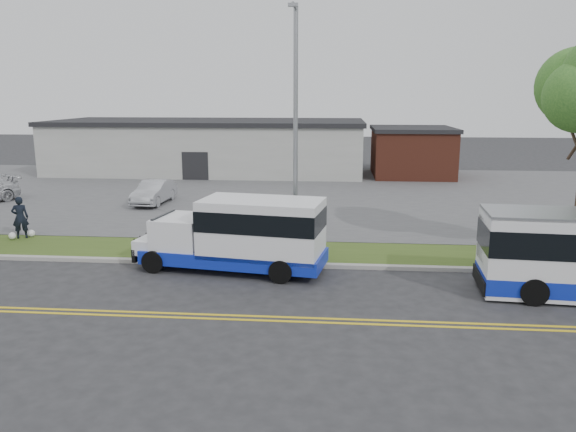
# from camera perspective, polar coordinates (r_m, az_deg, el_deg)

# --- Properties ---
(ground) EXTENTS (140.00, 140.00, 0.00)m
(ground) POSITION_cam_1_polar(r_m,az_deg,el_deg) (20.74, -8.19, -5.81)
(ground) COLOR #28282B
(ground) RESTS_ON ground
(lane_line_north) EXTENTS (70.00, 0.12, 0.01)m
(lane_line_north) POSITION_cam_1_polar(r_m,az_deg,el_deg) (17.24, -11.12, -9.69)
(lane_line_north) COLOR gold
(lane_line_north) RESTS_ON ground
(lane_line_south) EXTENTS (70.00, 0.12, 0.01)m
(lane_line_south) POSITION_cam_1_polar(r_m,az_deg,el_deg) (16.97, -11.40, -10.06)
(lane_line_south) COLOR gold
(lane_line_south) RESTS_ON ground
(curb) EXTENTS (80.00, 0.30, 0.15)m
(curb) POSITION_cam_1_polar(r_m,az_deg,el_deg) (21.74, -7.54, -4.73)
(curb) COLOR #9E9B93
(curb) RESTS_ON ground
(verge) EXTENTS (80.00, 3.30, 0.10)m
(verge) POSITION_cam_1_polar(r_m,az_deg,el_deg) (23.44, -6.59, -3.52)
(verge) COLOR #39511B
(verge) RESTS_ON ground
(parking_lot) EXTENTS (80.00, 25.00, 0.10)m
(parking_lot) POSITION_cam_1_polar(r_m,az_deg,el_deg) (37.03, -2.24, 2.36)
(parking_lot) COLOR #4C4C4F
(parking_lot) RESTS_ON ground
(commercial_building) EXTENTS (25.40, 10.40, 4.35)m
(commercial_building) POSITION_cam_1_polar(r_m,az_deg,el_deg) (47.58, -7.97, 7.03)
(commercial_building) COLOR #9E9E99
(commercial_building) RESTS_ON ground
(brick_wing) EXTENTS (6.30, 7.30, 3.90)m
(brick_wing) POSITION_cam_1_polar(r_m,az_deg,el_deg) (45.78, 12.45, 6.39)
(brick_wing) COLOR brown
(brick_wing) RESTS_ON ground
(streetlight_near) EXTENTS (0.35, 1.53, 9.50)m
(streetlight_near) POSITION_cam_1_polar(r_m,az_deg,el_deg) (22.01, 0.76, 9.24)
(streetlight_near) COLOR gray
(streetlight_near) RESTS_ON verge
(shuttle_bus) EXTENTS (7.29, 3.32, 2.70)m
(shuttle_bus) POSITION_cam_1_polar(r_m,az_deg,el_deg) (20.56, -4.52, -1.69)
(shuttle_bus) COLOR #0F25AA
(shuttle_bus) RESTS_ON ground
(pedestrian) EXTENTS (0.82, 0.70, 1.89)m
(pedestrian) POSITION_cam_1_polar(r_m,az_deg,el_deg) (27.61, -25.56, -0.13)
(pedestrian) COLOR black
(pedestrian) RESTS_ON verge
(parked_car_a) EXTENTS (1.65, 4.22, 1.37)m
(parked_car_a) POSITION_cam_1_polar(r_m,az_deg,el_deg) (33.93, -13.46, 2.39)
(parked_car_a) COLOR #ABADB3
(parked_car_a) RESTS_ON parking_lot
(grocery_bag_left) EXTENTS (0.32, 0.32, 0.32)m
(grocery_bag_left) POSITION_cam_1_polar(r_m,az_deg,el_deg) (27.71, -26.21, -1.81)
(grocery_bag_left) COLOR white
(grocery_bag_left) RESTS_ON verge
(grocery_bag_right) EXTENTS (0.32, 0.32, 0.32)m
(grocery_bag_right) POSITION_cam_1_polar(r_m,az_deg,el_deg) (27.83, -24.63, -1.61)
(grocery_bag_right) COLOR white
(grocery_bag_right) RESTS_ON verge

